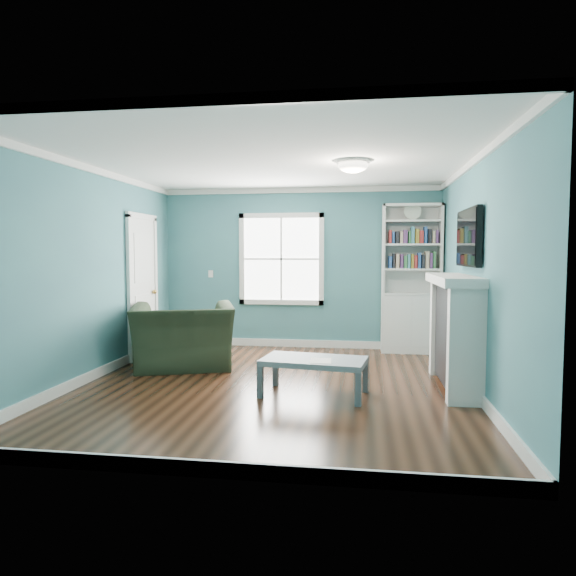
# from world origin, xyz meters

# --- Properties ---
(floor) EXTENTS (5.00, 5.00, 0.00)m
(floor) POSITION_xyz_m (0.00, 0.00, 0.00)
(floor) COLOR black
(floor) RESTS_ON ground
(room_walls) EXTENTS (5.00, 5.00, 5.00)m
(room_walls) POSITION_xyz_m (0.00, 0.00, 1.58)
(room_walls) COLOR #3A6B78
(room_walls) RESTS_ON ground
(trim) EXTENTS (4.50, 5.00, 2.60)m
(trim) POSITION_xyz_m (0.00, 0.00, 1.24)
(trim) COLOR white
(trim) RESTS_ON ground
(window) EXTENTS (1.40, 0.06, 1.50)m
(window) POSITION_xyz_m (-0.30, 2.49, 1.45)
(window) COLOR white
(window) RESTS_ON room_walls
(bookshelf) EXTENTS (0.90, 0.35, 2.31)m
(bookshelf) POSITION_xyz_m (1.77, 2.30, 0.92)
(bookshelf) COLOR silver
(bookshelf) RESTS_ON ground
(fireplace) EXTENTS (0.44, 1.58, 1.30)m
(fireplace) POSITION_xyz_m (2.08, 0.20, 0.64)
(fireplace) COLOR black
(fireplace) RESTS_ON ground
(tv) EXTENTS (0.06, 1.10, 0.65)m
(tv) POSITION_xyz_m (2.20, 0.20, 1.72)
(tv) COLOR black
(tv) RESTS_ON fireplace
(door) EXTENTS (0.12, 0.98, 2.17)m
(door) POSITION_xyz_m (-2.22, 1.40, 1.07)
(door) COLOR silver
(door) RESTS_ON ground
(ceiling_fixture) EXTENTS (0.38, 0.38, 0.15)m
(ceiling_fixture) POSITION_xyz_m (0.90, 0.10, 2.55)
(ceiling_fixture) COLOR white
(ceiling_fixture) RESTS_ON room_walls
(light_switch) EXTENTS (0.08, 0.01, 0.12)m
(light_switch) POSITION_xyz_m (-1.50, 2.48, 1.20)
(light_switch) COLOR white
(light_switch) RESTS_ON room_walls
(recliner) EXTENTS (1.53, 1.24, 1.15)m
(recliner) POSITION_xyz_m (-1.37, 0.77, 0.58)
(recliner) COLOR #202E1D
(recliner) RESTS_ON ground
(coffee_table) EXTENTS (1.19, 0.76, 0.40)m
(coffee_table) POSITION_xyz_m (0.50, -0.32, 0.35)
(coffee_table) COLOR #4D555C
(coffee_table) RESTS_ON ground
(paper_sheet) EXTENTS (0.24, 0.30, 0.00)m
(paper_sheet) POSITION_xyz_m (0.59, -0.44, 0.41)
(paper_sheet) COLOR white
(paper_sheet) RESTS_ON coffee_table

